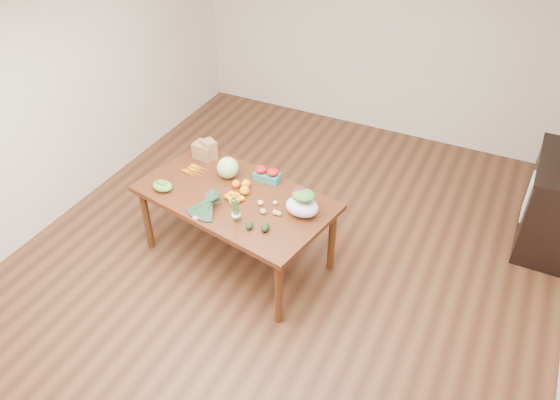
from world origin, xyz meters
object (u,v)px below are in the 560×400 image
at_px(paper_bag, 204,149).
at_px(kale_bunch, 203,206).
at_px(cabbage, 228,168).
at_px(cabinet, 554,204).
at_px(mandarin_cluster, 234,196).
at_px(salad_bag, 302,204).
at_px(asparagus_bundle, 236,209).
at_px(dining_table, 237,227).

bearing_deg(paper_bag, kale_bunch, -58.51).
bearing_deg(kale_bunch, cabbage, 109.34).
xyz_separation_m(cabinet, mandarin_cluster, (-2.64, -1.63, 0.32)).
height_order(kale_bunch, salad_bag, salad_bag).
relative_size(paper_bag, asparagus_bundle, 1.10).
height_order(cabinet, asparagus_bundle, asparagus_bundle).
bearing_deg(mandarin_cluster, cabbage, 128.96).
bearing_deg(dining_table, cabinet, 41.22).
distance_m(kale_bunch, salad_bag, 0.86).
distance_m(mandarin_cluster, asparagus_bundle, 0.31).
height_order(cabbage, asparagus_bundle, asparagus_bundle).
relative_size(cabbage, salad_bag, 0.70).
bearing_deg(salad_bag, mandarin_cluster, -172.87).
distance_m(dining_table, mandarin_cluster, 0.42).
height_order(asparagus_bundle, salad_bag, asparagus_bundle).
xyz_separation_m(cabbage, mandarin_cluster, (0.24, -0.29, -0.06)).
bearing_deg(cabbage, kale_bunch, -81.44).
relative_size(cabbage, kale_bunch, 0.51).
bearing_deg(salad_bag, dining_table, -178.33).
relative_size(paper_bag, mandarin_cluster, 1.53).
relative_size(asparagus_bundle, salad_bag, 0.85).
xyz_separation_m(paper_bag, cabbage, (0.38, -0.19, 0.01)).
relative_size(cabinet, cabbage, 4.96).
bearing_deg(paper_bag, asparagus_bundle, -43.25).
height_order(paper_bag, mandarin_cluster, paper_bag).
height_order(cabinet, mandarin_cluster, cabinet).
distance_m(cabinet, cabbage, 3.19).
distance_m(cabinet, kale_bunch, 3.40).
xyz_separation_m(mandarin_cluster, kale_bunch, (-0.15, -0.28, 0.04)).
distance_m(cabbage, mandarin_cluster, 0.38).
relative_size(cabinet, mandarin_cluster, 5.67).
xyz_separation_m(kale_bunch, salad_bag, (0.78, 0.36, 0.03)).
bearing_deg(cabbage, dining_table, -48.52).
xyz_separation_m(cabbage, kale_bunch, (0.09, -0.58, -0.02)).
xyz_separation_m(paper_bag, salad_bag, (1.25, -0.40, 0.02)).
bearing_deg(dining_table, asparagus_bundle, -47.63).
bearing_deg(asparagus_bundle, cabinet, 47.87).
relative_size(cabbage, asparagus_bundle, 0.82).
relative_size(cabbage, mandarin_cluster, 1.14).
xyz_separation_m(cabinet, kale_bunch, (-2.79, -1.91, 0.36)).
relative_size(dining_table, kale_bunch, 4.42).
height_order(dining_table, salad_bag, salad_bag).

